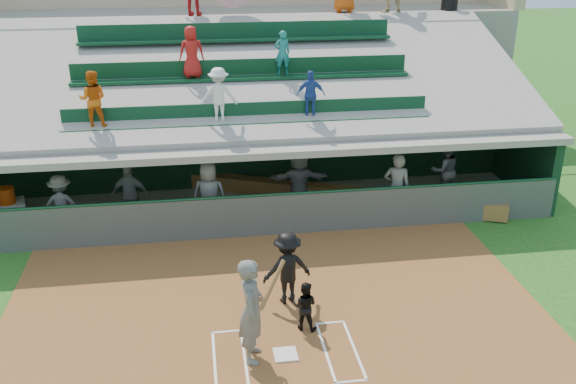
{
  "coord_description": "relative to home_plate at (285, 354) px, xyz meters",
  "views": [
    {
      "loc": [
        -1.39,
        -9.64,
        7.31
      ],
      "look_at": [
        0.57,
        3.5,
        1.8
      ],
      "focal_mm": 40.0,
      "sensor_mm": 36.0,
      "label": 1
    }
  ],
  "objects": [
    {
      "name": "ground",
      "position": [
        0.0,
        0.0,
        -0.04
      ],
      "size": [
        100.0,
        100.0,
        0.0
      ],
      "primitive_type": "plane",
      "color": "#225718",
      "rests_on": "ground"
    },
    {
      "name": "dirt_slab",
      "position": [
        0.0,
        0.5,
        -0.03
      ],
      "size": [
        11.0,
        9.0,
        0.02
      ],
      "primitive_type": "cube",
      "color": "brown",
      "rests_on": "ground"
    },
    {
      "name": "home_plate",
      "position": [
        0.0,
        0.0,
        0.0
      ],
      "size": [
        0.43,
        0.43,
        0.03
      ],
      "primitive_type": "cube",
      "color": "silver",
      "rests_on": "dirt_slab"
    },
    {
      "name": "batters_box_chalk",
      "position": [
        0.0,
        0.0,
        -0.01
      ],
      "size": [
        2.65,
        1.85,
        0.01
      ],
      "color": "white",
      "rests_on": "dirt_slab"
    },
    {
      "name": "dugout_floor",
      "position": [
        0.0,
        6.75,
        -0.02
      ],
      "size": [
        16.0,
        3.5,
        0.04
      ],
      "primitive_type": "cube",
      "color": "gray",
      "rests_on": "ground"
    },
    {
      "name": "concourse_slab",
      "position": [
        0.0,
        13.5,
        2.26
      ],
      "size": [
        20.0,
        3.0,
        4.6
      ],
      "primitive_type": "cube",
      "color": "gray",
      "rests_on": "ground"
    },
    {
      "name": "grandstand",
      "position": [
        -0.01,
        10.51,
        2.23
      ],
      "size": [
        20.4,
        10.4,
        7.8
      ],
      "color": "#4D524D",
      "rests_on": "ground"
    },
    {
      "name": "batter_at_plate",
      "position": [
        -0.59,
        0.03,
        0.99
      ],
      "size": [
        0.92,
        0.82,
        2.01
      ],
      "color": "#535551",
      "rests_on": "dirt_slab"
    },
    {
      "name": "catcher",
      "position": [
        0.49,
        0.8,
        0.49
      ],
      "size": [
        0.6,
        0.54,
        1.02
      ],
      "primitive_type": "imported",
      "rotation": [
        0.0,
        0.0,
        2.76
      ],
      "color": "black",
      "rests_on": "dirt_slab"
    },
    {
      "name": "home_umpire",
      "position": [
        0.3,
        1.83,
        0.78
      ],
      "size": [
        1.11,
        0.76,
        1.58
      ],
      "primitive_type": "imported",
      "rotation": [
        0.0,
        0.0,
        3.32
      ],
      "color": "black",
      "rests_on": "dirt_slab"
    },
    {
      "name": "dugout_bench",
      "position": [
        0.0,
        7.9,
        0.23
      ],
      "size": [
        13.61,
        6.37,
        0.44
      ],
      "primitive_type": "cube",
      "rotation": [
        0.0,
        0.0,
        -0.42
      ],
      "color": "olive",
      "rests_on": "dugout_floor"
    },
    {
      "name": "white_table",
      "position": [
        -6.31,
        6.43,
        0.36
      ],
      "size": [
        0.93,
        0.79,
        0.7
      ],
      "primitive_type": "cube",
      "rotation": [
        0.0,
        0.0,
        0.27
      ],
      "color": "silver",
      "rests_on": "dugout_floor"
    },
    {
      "name": "water_cooler",
      "position": [
        -6.3,
        6.35,
        0.92
      ],
      "size": [
        0.42,
        0.42,
        0.42
      ],
      "primitive_type": "cylinder",
      "color": "#C8440B",
      "rests_on": "white_table"
    },
    {
      "name": "dugout_player_a",
      "position": [
        -4.85,
        5.82,
        0.79
      ],
      "size": [
        1.03,
        0.61,
        1.58
      ],
      "primitive_type": "imported",
      "rotation": [
        0.0,
        0.0,
        3.12
      ],
      "color": "#565853",
      "rests_on": "dugout_floor"
    },
    {
      "name": "dugout_player_b",
      "position": [
        -3.18,
        6.17,
        0.83
      ],
      "size": [
        1.02,
        0.54,
        1.65
      ],
      "primitive_type": "imported",
      "rotation": [
        0.0,
        0.0,
        2.99
      ],
      "color": "#5F635D",
      "rests_on": "dugout_floor"
    },
    {
      "name": "dugout_player_c",
      "position": [
        -1.16,
        5.62,
        0.9
      ],
      "size": [
        0.97,
        0.72,
        1.8
      ],
      "primitive_type": "imported",
      "rotation": [
        0.0,
        0.0,
        2.97
      ],
      "color": "#5B5D58",
      "rests_on": "dugout_floor"
    },
    {
      "name": "dugout_player_d",
      "position": [
        1.29,
        6.35,
        0.88
      ],
      "size": [
        1.64,
        0.58,
        1.75
      ],
      "primitive_type": "imported",
      "rotation": [
        0.0,
        0.0,
        3.1
      ],
      "color": "#60645E",
      "rests_on": "dugout_floor"
    },
    {
      "name": "dugout_player_e",
      "position": [
        3.7,
        5.27,
        0.96
      ],
      "size": [
        0.81,
        0.68,
        1.9
      ],
      "primitive_type": "imported",
      "rotation": [
        0.0,
        0.0,
        2.76
      ],
      "color": "#525550",
      "rests_on": "dugout_floor"
    },
    {
      "name": "dugout_player_f",
      "position": [
        5.52,
        6.55,
        0.88
      ],
      "size": [
        0.89,
        0.72,
        1.75
      ],
      "primitive_type": "imported",
      "rotation": [
        0.0,
        0.0,
        3.21
      ],
      "color": "#565853",
      "rests_on": "dugout_floor"
    }
  ]
}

